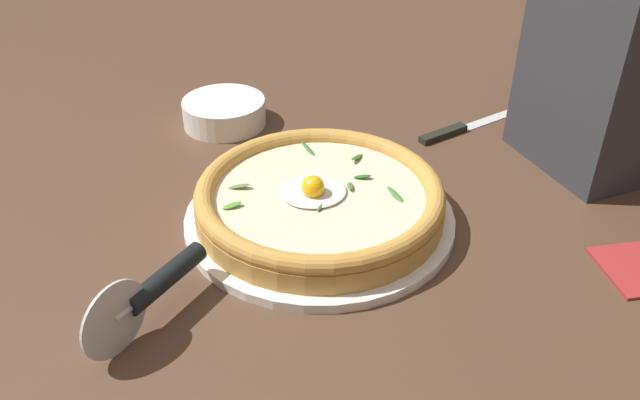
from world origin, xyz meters
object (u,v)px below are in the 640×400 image
object	(u,v)px
side_bowl	(224,112)
table_knife	(458,129)
pizza_cutter	(152,289)
pizza	(320,198)

from	to	relation	value
side_bowl	table_knife	distance (m)	0.37
pizza_cutter	table_knife	distance (m)	0.57
pizza	side_bowl	xyz separation A→B (m)	(-0.07, 0.30, -0.01)
side_bowl	pizza_cutter	xyz separation A→B (m)	(-0.14, -0.41, 0.02)
pizza	side_bowl	world-z (taller)	pizza
side_bowl	table_knife	world-z (taller)	side_bowl
pizza	pizza_cutter	size ratio (longest dim) A/B	2.35
table_knife	side_bowl	bearing A→B (deg)	159.29
side_bowl	pizza_cutter	bearing A→B (deg)	-109.16
pizza	pizza_cutter	bearing A→B (deg)	-150.96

